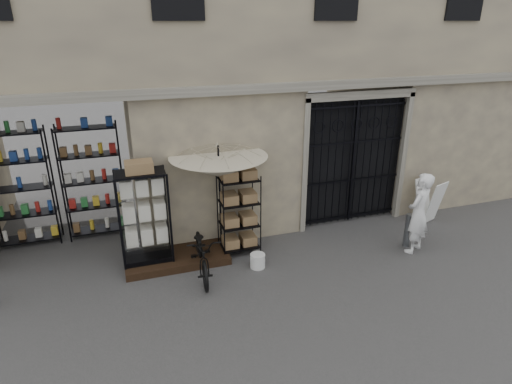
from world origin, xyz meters
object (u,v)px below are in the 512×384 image
object	(u,v)px
steel_bollard	(408,230)
shopkeeper	(413,250)
wire_rack	(239,215)
display_cabinet	(145,221)
easel_sign	(429,201)
market_umbrella	(219,161)
bicycle	(203,273)
white_bucket	(258,261)

from	to	relation	value
steel_bollard	shopkeeper	xyz separation A→B (m)	(0.02, -0.21, -0.37)
wire_rack	shopkeeper	distance (m)	3.71
display_cabinet	shopkeeper	distance (m)	5.48
easel_sign	display_cabinet	bearing A→B (deg)	160.78
display_cabinet	market_umbrella	bearing A→B (deg)	26.84
wire_rack	bicycle	xyz separation A→B (m)	(-0.88, -0.57, -0.84)
wire_rack	steel_bollard	bearing A→B (deg)	-17.63
wire_rack	steel_bollard	size ratio (longest dim) A/B	2.30
display_cabinet	easel_sign	distance (m)	6.47
market_umbrella	shopkeeper	world-z (taller)	market_umbrella
white_bucket	bicycle	world-z (taller)	bicycle
bicycle	shopkeeper	bearing A→B (deg)	-1.78
bicycle	shopkeeper	distance (m)	4.36
steel_bollard	easel_sign	world-z (taller)	easel_sign
bicycle	steel_bollard	world-z (taller)	bicycle
white_bucket	shopkeeper	size ratio (longest dim) A/B	0.17
steel_bollard	easel_sign	bearing A→B (deg)	35.66
wire_rack	white_bucket	xyz separation A→B (m)	(0.17, -0.69, -0.70)
steel_bollard	shopkeeper	size ratio (longest dim) A/B	0.44
wire_rack	steel_bollard	distance (m)	3.57
wire_rack	easel_sign	world-z (taller)	wire_rack
white_bucket	display_cabinet	bearing A→B (deg)	159.79
bicycle	easel_sign	size ratio (longest dim) A/B	1.65
steel_bollard	shopkeeper	world-z (taller)	steel_bollard
white_bucket	steel_bollard	distance (m)	3.27
white_bucket	steel_bollard	size ratio (longest dim) A/B	0.39
bicycle	market_umbrella	bearing A→B (deg)	59.11
bicycle	shopkeeper	world-z (taller)	bicycle
bicycle	steel_bollard	size ratio (longest dim) A/B	2.28
wire_rack	bicycle	distance (m)	1.34
bicycle	white_bucket	bearing A→B (deg)	-1.49
bicycle	wire_rack	bearing A→B (deg)	37.83
wire_rack	white_bucket	bearing A→B (deg)	-79.45
market_umbrella	easel_sign	bearing A→B (deg)	-2.36
white_bucket	easel_sign	size ratio (longest dim) A/B	0.28
shopkeeper	easel_sign	distance (m)	1.68
market_umbrella	white_bucket	distance (m)	2.07
display_cabinet	easel_sign	size ratio (longest dim) A/B	1.88
wire_rack	easel_sign	size ratio (longest dim) A/B	1.66
steel_bollard	market_umbrella	bearing A→B (deg)	164.15
market_umbrella	steel_bollard	distance (m)	4.21
market_umbrella	easel_sign	size ratio (longest dim) A/B	2.64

